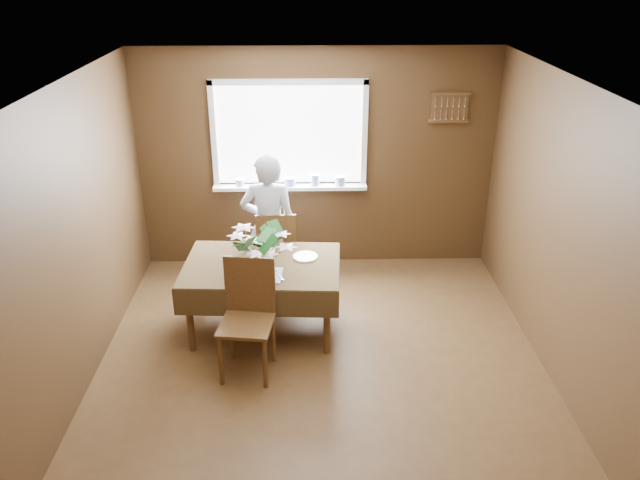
{
  "coord_description": "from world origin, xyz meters",
  "views": [
    {
      "loc": [
        -0.12,
        -4.49,
        3.38
      ],
      "look_at": [
        0.0,
        0.55,
        1.05
      ],
      "focal_mm": 35.0,
      "sensor_mm": 36.0,
      "label": 1
    }
  ],
  "objects_px": {
    "dining_table": "(262,272)",
    "chair_near": "(248,312)",
    "seated_woman": "(269,227)",
    "chair_far": "(276,249)",
    "flower_bouquet": "(260,248)"
  },
  "relations": [
    {
      "from": "dining_table",
      "to": "chair_near",
      "type": "relative_size",
      "value": 1.47
    },
    {
      "from": "seated_woman",
      "to": "flower_bouquet",
      "type": "height_order",
      "value": "seated_woman"
    },
    {
      "from": "dining_table",
      "to": "chair_near",
      "type": "bearing_deg",
      "value": -94.54
    },
    {
      "from": "chair_far",
      "to": "chair_near",
      "type": "relative_size",
      "value": 0.93
    },
    {
      "from": "seated_woman",
      "to": "flower_bouquet",
      "type": "relative_size",
      "value": 3.18
    },
    {
      "from": "dining_table",
      "to": "chair_far",
      "type": "height_order",
      "value": "chair_far"
    },
    {
      "from": "seated_woman",
      "to": "dining_table",
      "type": "bearing_deg",
      "value": 90.27
    },
    {
      "from": "chair_near",
      "to": "seated_woman",
      "type": "height_order",
      "value": "seated_woman"
    },
    {
      "from": "dining_table",
      "to": "chair_far",
      "type": "xyz_separation_m",
      "value": [
        0.11,
        0.71,
        -0.1
      ]
    },
    {
      "from": "dining_table",
      "to": "chair_near",
      "type": "height_order",
      "value": "chair_near"
    },
    {
      "from": "chair_far",
      "to": "chair_near",
      "type": "xyz_separation_m",
      "value": [
        -0.19,
        -1.33,
        0.04
      ]
    },
    {
      "from": "chair_far",
      "to": "seated_woman",
      "type": "distance_m",
      "value": 0.28
    },
    {
      "from": "dining_table",
      "to": "seated_woman",
      "type": "relative_size",
      "value": 0.96
    },
    {
      "from": "dining_table",
      "to": "flower_bouquet",
      "type": "distance_m",
      "value": 0.44
    },
    {
      "from": "flower_bouquet",
      "to": "dining_table",
      "type": "bearing_deg",
      "value": 92.77
    }
  ]
}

